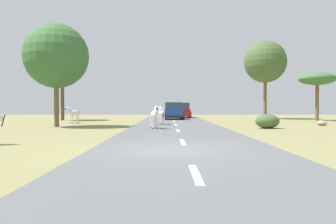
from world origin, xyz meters
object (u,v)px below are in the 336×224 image
Objects in this scene: zebra_0 at (155,115)px; tree_5 at (63,74)px; rock_1 at (322,123)px; zebra_1 at (74,113)px; zebra_3 at (162,113)px; tree_0 at (56,56)px; tree_4 at (266,62)px; tree_1 at (318,79)px; car_0 at (173,111)px; car_1 at (182,111)px; bush_0 at (268,121)px.

zebra_0 is 0.28× the size of tree_5.
tree_5 is at bearing 156.73° from rock_1.
zebra_3 is (7.20, -2.69, 0.06)m from zebra_1.
tree_4 is (18.10, 14.38, 1.46)m from tree_0.
tree_4 is (-3.72, 4.48, 2.24)m from tree_1.
rock_1 is at bearing -173.78° from zebra_0.
tree_0 reaches higher than zebra_1.
car_0 reaches higher than rock_1.
car_0 reaches higher than zebra_0.
zebra_0 is 0.21× the size of tree_0.
car_1 is (2.44, 19.82, -0.04)m from zebra_0.
zebra_3 is at bearing 81.85° from car_0.
tree_4 is (11.10, 12.23, 5.34)m from zebra_3.
tree_5 is at bearing -66.27° from zebra_0.
zebra_0 is at bearing -140.69° from tree_1.
tree_0 reaches higher than car_1.
tree_5 is at bearing 105.17° from tree_0.
tree_0 reaches higher than bush_0.
car_1 is at bearing -90.15° from zebra_1.
car_1 is at bearing 68.19° from zebra_3.
zebra_3 is 15.33m from car_1.
zebra_0 is 1.03× the size of zebra_3.
tree_4 reaches higher than tree_1.
zebra_0 is 19.80m from tree_1.
tree_5 reaches higher than bush_0.
bush_0 is at bearing 109.96° from car_0.
tree_5 is 7.34× the size of rock_1.
zebra_3 is 0.17× the size of tree_4.
zebra_0 is 0.99× the size of bush_0.
tree_5 is 21.00m from bush_0.
zebra_1 is at bearing -152.46° from tree_4.
zebra_0 is 1.08× the size of zebra_1.
car_0 is 15.17m from tree_0.
tree_1 is 6.48× the size of rock_1.
tree_5 reaches higher than rock_1.
zebra_0 is 16.67m from tree_5.
car_1 is 0.94× the size of tree_1.
zebra_3 is 0.31× the size of tree_1.
tree_5 is at bearing -151.14° from car_1.
tree_4 is 17.47m from bush_0.
car_1 is 0.83× the size of tree_5.
tree_4 is 1.62× the size of tree_5.
tree_1 reaches higher than zebra_3.
tree_4 is at bearing 33.95° from zebra_3.
tree_5 is (-9.58, 13.16, 3.62)m from zebra_0.
zebra_1 is at bearing -65.24° from tree_5.
zebra_0 is 4.65m from zebra_3.
zebra_0 is 0.34× the size of car_1.
tree_4 is at bearing -115.85° from zebra_1.
car_1 is 15.04m from tree_1.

